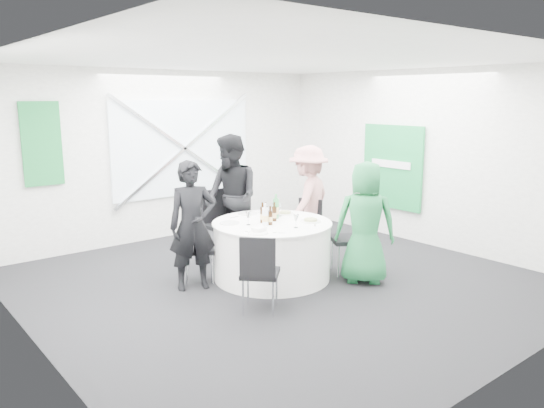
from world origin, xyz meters
TOP-DOWN VIEW (x-y plane):
  - floor at (0.00, 0.00)m, footprint 6.00×6.00m
  - ceiling at (0.00, 0.00)m, footprint 6.00×6.00m
  - wall_back at (0.00, 3.00)m, footprint 6.00×0.00m
  - wall_front at (0.00, -3.00)m, footprint 6.00×0.00m
  - wall_left at (-3.00, 0.00)m, footprint 0.00×6.00m
  - wall_right at (3.00, 0.00)m, footprint 0.00×6.00m
  - window_panel at (0.30, 2.96)m, footprint 2.60×0.03m
  - window_brace_a at (0.30, 2.92)m, footprint 2.63×0.05m
  - window_brace_b at (0.30, 2.92)m, footprint 2.63×0.05m
  - green_banner at (-2.00, 2.95)m, footprint 0.55×0.04m
  - green_sign at (2.94, 0.60)m, footprint 0.05×1.20m
  - banquet_table at (0.00, 0.20)m, footprint 1.56×1.56m
  - chair_back at (-0.01, 1.42)m, footprint 0.46×0.48m
  - chair_back_left at (-0.88, 0.74)m, footprint 0.55×0.54m
  - chair_back_right at (1.00, 0.60)m, footprint 0.52×0.51m
  - chair_front_right at (0.96, -0.40)m, footprint 0.64×0.63m
  - chair_front_left at (-0.86, -0.63)m, footprint 0.58×0.58m
  - person_man_back_left at (-0.99, 0.53)m, footprint 0.68×0.55m
  - person_man_back at (0.07, 1.22)m, footprint 0.55×0.93m
  - person_woman_pink at (1.12, 0.71)m, footprint 1.18×0.90m
  - person_woman_green at (0.83, -0.66)m, footprint 0.89×0.90m
  - plate_back at (0.04, 0.79)m, footprint 0.27×0.27m
  - plate_back_left at (-0.48, 0.48)m, footprint 0.25×0.25m
  - plate_back_right at (0.44, 0.45)m, footprint 0.25×0.25m
  - plate_front_right at (0.40, -0.11)m, footprint 0.27×0.27m
  - plate_front_left at (-0.50, -0.15)m, footprint 0.24×0.24m
  - napkin at (-0.45, -0.11)m, footprint 0.18×0.13m
  - beer_bottle_a at (-0.12, 0.25)m, footprint 0.06×0.06m
  - beer_bottle_b at (0.01, 0.35)m, footprint 0.06×0.06m
  - beer_bottle_c at (0.06, 0.23)m, footprint 0.06×0.06m
  - beer_bottle_d at (-0.11, 0.10)m, footprint 0.06×0.06m
  - green_water_bottle at (0.18, 0.33)m, footprint 0.08×0.08m
  - clear_water_bottle at (-0.18, 0.12)m, footprint 0.08×0.08m
  - wine_glass_a at (-0.33, 0.27)m, footprint 0.07×0.07m
  - wine_glass_b at (0.04, -0.22)m, footprint 0.07×0.07m
  - wine_glass_c at (0.29, 0.40)m, footprint 0.07×0.07m
  - wine_glass_d at (0.26, 0.46)m, footprint 0.07×0.07m
  - fork_a at (0.16, 0.75)m, footprint 0.15×0.02m
  - knife_a at (-0.23, 0.73)m, footprint 0.15×0.03m
  - fork_b at (-0.52, -0.04)m, footprint 0.11×0.12m
  - knife_b at (-0.29, -0.30)m, footprint 0.11×0.12m
  - fork_c at (0.30, -0.29)m, footprint 0.11×0.12m
  - knife_c at (0.54, 0.01)m, footprint 0.10×0.13m

SIDE VIEW (x-z plane):
  - floor at x=0.00m, z-range 0.00..0.00m
  - banquet_table at x=0.00m, z-range 0.00..0.76m
  - chair_back_right at x=1.00m, z-range 0.07..0.94m
  - chair_back_left at x=-0.88m, z-range 0.07..0.94m
  - chair_front_left at x=-0.86m, z-range 0.08..0.97m
  - chair_front_right at x=0.96m, z-range 0.09..1.10m
  - chair_back at x=-0.01m, z-range 0.09..1.10m
  - fork_a at x=0.16m, z-range 0.76..0.77m
  - knife_a at x=-0.23m, z-range 0.76..0.77m
  - fork_b at x=-0.52m, z-range 0.76..0.77m
  - knife_b at x=-0.29m, z-range 0.76..0.77m
  - fork_c at x=0.30m, z-range 0.76..0.77m
  - knife_c at x=0.54m, z-range 0.76..0.77m
  - plate_back at x=0.04m, z-range 0.76..0.77m
  - plate_back_left at x=-0.48m, z-range 0.76..0.77m
  - plate_front_left at x=-0.50m, z-range 0.76..0.77m
  - plate_front_right at x=0.40m, z-range 0.76..0.80m
  - plate_back_right at x=0.44m, z-range 0.76..0.80m
  - person_woman_green at x=0.83m, z-range 0.00..1.58m
  - napkin at x=-0.45m, z-range 0.78..0.82m
  - person_man_back_left at x=-0.99m, z-range 0.00..1.61m
  - person_woman_pink at x=1.12m, z-range 0.00..1.66m
  - beer_bottle_d at x=-0.11m, z-range 0.73..0.97m
  - beer_bottle_b at x=0.01m, z-range 0.73..0.97m
  - beer_bottle_c at x=0.06m, z-range 0.73..0.98m
  - beer_bottle_a at x=-0.12m, z-range 0.73..1.00m
  - clear_water_bottle at x=-0.18m, z-range 0.73..1.02m
  - wine_glass_a at x=-0.33m, z-range 0.80..0.97m
  - wine_glass_b at x=0.04m, z-range 0.80..0.97m
  - wine_glass_c at x=0.29m, z-range 0.80..0.97m
  - wine_glass_d at x=0.26m, z-range 0.80..0.97m
  - green_water_bottle at x=0.18m, z-range 0.73..1.06m
  - person_man_back at x=0.07m, z-range 0.00..1.84m
  - green_sign at x=2.94m, z-range 0.50..1.90m
  - wall_back at x=0.00m, z-range -1.60..4.40m
  - wall_front at x=0.00m, z-range -1.60..4.40m
  - wall_left at x=-3.00m, z-range -1.60..4.40m
  - wall_right at x=3.00m, z-range -1.60..4.40m
  - window_panel at x=0.30m, z-range 0.70..2.30m
  - window_brace_a at x=0.30m, z-range 0.58..2.42m
  - window_brace_b at x=0.30m, z-range 0.58..2.42m
  - green_banner at x=-2.00m, z-range 1.10..2.30m
  - ceiling at x=0.00m, z-range 2.80..2.80m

